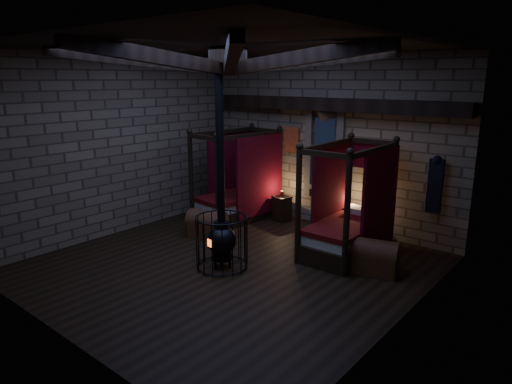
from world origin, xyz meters
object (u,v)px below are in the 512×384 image
Objects in this scene: bed_left at (239,198)px; trunk_left at (207,225)px; trunk_right at (374,257)px; bed_right at (348,227)px; stove at (222,237)px.

bed_left is 2.32× the size of trunk_left.
bed_left is at bearing 153.29° from trunk_right.
bed_left is 2.31× the size of trunk_right.
bed_left reaches higher than trunk_left.
bed_left is 3.45m from bed_right.
trunk_right is at bearing -35.10° from bed_right.
bed_right reaches higher than trunk_right.
trunk_left is at bearing -69.97° from bed_left.
bed_right is at bearing 131.54° from trunk_right.
trunk_right is (3.94, 0.62, 0.00)m from trunk_left.
bed_right is 1.10m from trunk_right.
trunk_left is 3.99m from trunk_right.
trunk_left is (0.37, -1.56, -0.29)m from bed_left.
stove is at bearing -159.06° from trunk_right.
stove reaches higher than bed_left.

